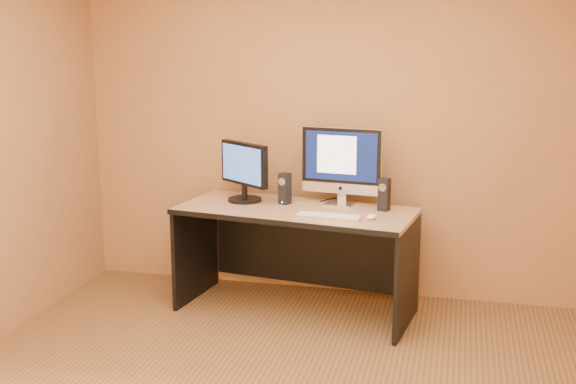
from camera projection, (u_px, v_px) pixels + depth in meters
name	position (u px, v px, depth m)	size (l,w,h in m)	color
walls	(263.00, 179.00, 3.66)	(4.00, 4.00, 2.60)	olive
desk	(295.00, 260.00, 5.28)	(1.69, 0.74, 0.78)	tan
imac	(340.00, 166.00, 5.27)	(0.60, 0.22, 0.58)	silver
second_monitor	(244.00, 172.00, 5.39)	(0.51, 0.25, 0.44)	black
speaker_left	(285.00, 189.00, 5.32)	(0.07, 0.08, 0.23)	black
speaker_right	(384.00, 194.00, 5.13)	(0.07, 0.08, 0.23)	black
keyboard	(328.00, 216.00, 4.96)	(0.45, 0.12, 0.02)	silver
mouse	(372.00, 216.00, 4.90)	(0.06, 0.11, 0.04)	white
cable_a	(346.00, 202.00, 5.39)	(0.01, 0.01, 0.23)	black
cable_b	(328.00, 199.00, 5.47)	(0.01, 0.01, 0.19)	black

